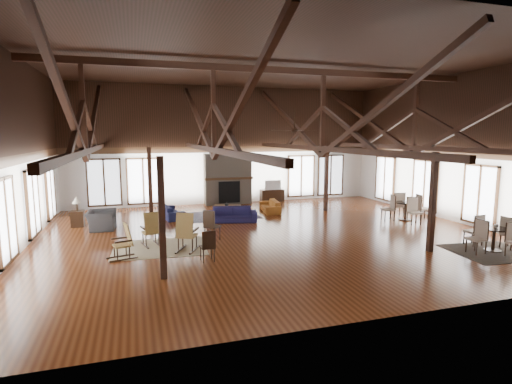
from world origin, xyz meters
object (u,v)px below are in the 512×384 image
object	(u,v)px
cafe_table_near	(494,235)
cafe_table_far	(406,208)
sofa_navy_left	(171,211)
armchair	(101,220)
coffee_table	(227,207)
tv_console	(272,195)
sofa_navy_front	(232,214)
sofa_orange	(270,206)

from	to	relation	value
cafe_table_near	cafe_table_far	bearing A→B (deg)	86.00
sofa_navy_left	armchair	world-z (taller)	armchair
coffee_table	tv_console	size ratio (longest dim) A/B	1.03
sofa_navy_front	sofa_orange	size ratio (longest dim) A/B	1.15
sofa_navy_front	coffee_table	bearing A→B (deg)	98.56
cafe_table_near	cafe_table_far	distance (m)	4.63
armchair	cafe_table_far	bearing A→B (deg)	-94.94
sofa_navy_front	cafe_table_near	distance (m)	9.33
cafe_table_near	coffee_table	bearing A→B (deg)	130.51
sofa_orange	coffee_table	world-z (taller)	sofa_orange
sofa_navy_left	coffee_table	size ratio (longest dim) A/B	1.45
sofa_orange	cafe_table_near	size ratio (longest dim) A/B	0.93
armchair	cafe_table_near	size ratio (longest dim) A/B	0.57
sofa_orange	armchair	xyz separation A→B (m)	(-7.26, -1.51, 0.10)
sofa_navy_left	tv_console	xyz separation A→B (m)	(5.60, 2.78, 0.04)
sofa_orange	tv_console	world-z (taller)	tv_console
sofa_navy_front	sofa_navy_left	world-z (taller)	sofa_navy_front
cafe_table_near	tv_console	bearing A→B (deg)	107.65
sofa_navy_front	tv_console	distance (m)	5.43
sofa_orange	cafe_table_far	size ratio (longest dim) A/B	0.87
sofa_navy_front	armchair	distance (m)	5.04
sofa_navy_front	sofa_orange	xyz separation A→B (m)	(2.22, 1.60, -0.04)
sofa_navy_front	cafe_table_near	xyz separation A→B (m)	(6.72, -6.47, 0.20)
sofa_navy_left	tv_console	bearing A→B (deg)	-73.81
armchair	cafe_table_far	world-z (taller)	cafe_table_far
sofa_navy_front	tv_console	bearing A→B (deg)	66.27
sofa_navy_left	sofa_orange	bearing A→B (deg)	-99.63
sofa_navy_left	coffee_table	xyz separation A→B (m)	(2.42, -0.28, 0.12)
armchair	cafe_table_near	distance (m)	13.46
sofa_navy_left	armchair	xyz separation A→B (m)	(-2.73, -1.46, 0.08)
coffee_table	armchair	distance (m)	5.28
sofa_orange	armchair	world-z (taller)	armchair
cafe_table_near	armchair	bearing A→B (deg)	150.86
armchair	cafe_table_far	xyz separation A→B (m)	(12.08, -1.94, 0.17)
coffee_table	sofa_navy_left	bearing A→B (deg)	-168.38
coffee_table	cafe_table_near	bearing A→B (deg)	-31.22
cafe_table_near	cafe_table_far	xyz separation A→B (m)	(0.32, 4.61, 0.03)
sofa_navy_left	tv_console	size ratio (longest dim) A/B	1.50
sofa_orange	tv_console	xyz separation A→B (m)	(1.06, 2.73, 0.05)
sofa_orange	coffee_table	bearing A→B (deg)	-73.64
sofa_navy_left	tv_console	distance (m)	6.25
sofa_navy_left	cafe_table_far	bearing A→B (deg)	-120.23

